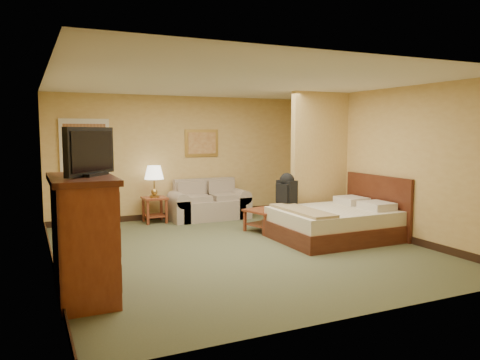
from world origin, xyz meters
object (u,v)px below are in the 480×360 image
bed (336,222)px  dresser (83,237)px  coffee_table (266,216)px  loveseat (209,206)px

bed → dresser: bearing=-164.9°
coffee_table → bed: 1.33m
loveseat → coffee_table: size_ratio=2.09×
loveseat → bed: bearing=-63.4°
loveseat → bed: (1.34, -2.67, 0.02)m
loveseat → coffee_table: bearing=-72.9°
coffee_table → dresser: (-3.46, -2.19, 0.39)m
loveseat → dresser: size_ratio=1.21×
coffee_table → dresser: size_ratio=0.58×
coffee_table → bed: (0.83, -1.03, -0.00)m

